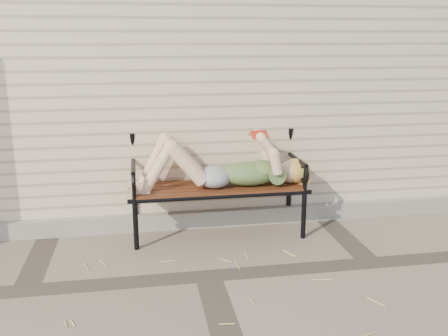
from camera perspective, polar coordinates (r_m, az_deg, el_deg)
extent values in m
plane|color=gray|center=(3.66, -1.81, -12.23)|extent=(80.00, 80.00, 0.00)
cube|color=beige|center=(6.25, -5.92, 13.15)|extent=(8.00, 4.00, 3.00)
cube|color=#9E9A8F|center=(4.51, -3.57, -5.87)|extent=(8.00, 0.10, 0.15)
cylinder|color=black|center=(4.06, -10.06, -6.37)|extent=(0.04, 0.04, 0.43)
cylinder|color=black|center=(4.46, -10.08, -4.43)|extent=(0.04, 0.04, 0.43)
cylinder|color=black|center=(4.28, 9.10, -5.23)|extent=(0.04, 0.04, 0.43)
cylinder|color=black|center=(4.66, 7.42, -3.49)|extent=(0.04, 0.04, 0.43)
cube|color=brown|center=(4.25, -0.71, -2.18)|extent=(1.44, 0.46, 0.03)
cylinder|color=black|center=(4.05, -0.22, -3.30)|extent=(1.51, 0.04, 0.04)
cylinder|color=black|center=(4.45, -1.15, -1.63)|extent=(1.51, 0.04, 0.04)
torus|color=black|center=(4.44, -1.38, 4.84)|extent=(0.26, 0.03, 0.26)
ellipsoid|color=#0A454C|center=(4.24, 2.89, -0.64)|extent=(0.51, 0.29, 0.20)
ellipsoid|color=#0A454C|center=(4.25, 4.39, -0.14)|extent=(0.25, 0.28, 0.15)
ellipsoid|color=#A2A3A7|center=(4.18, -1.16, -1.01)|extent=(0.28, 0.32, 0.18)
sphere|color=#FFD9AB|center=(4.33, 7.66, -0.41)|extent=(0.21, 0.21, 0.21)
ellipsoid|color=tan|center=(4.34, 8.26, -0.32)|extent=(0.24, 0.24, 0.22)
cube|color=#B72D15|center=(4.17, 3.97, 4.18)|extent=(0.13, 0.02, 0.02)
cube|color=white|center=(4.14, 4.09, 3.73)|extent=(0.13, 0.08, 0.05)
cube|color=white|center=(4.22, 3.83, 3.93)|extent=(0.13, 0.08, 0.05)
cube|color=#B72D15|center=(4.14, 4.10, 3.78)|extent=(0.14, 0.09, 0.05)
cube|color=#B72D15|center=(4.22, 3.83, 3.99)|extent=(0.14, 0.09, 0.05)
cylinder|color=#E4C66F|center=(3.90, -17.17, -11.03)|extent=(0.01, 0.13, 0.01)
cylinder|color=#E4C66F|center=(3.72, -9.60, -11.91)|extent=(0.04, 0.10, 0.01)
cylinder|color=#E4C66F|center=(3.60, -17.16, -13.35)|extent=(0.06, 0.14, 0.01)
cylinder|color=#E4C66F|center=(3.12, 9.94, -17.51)|extent=(0.13, 0.10, 0.01)
cylinder|color=#E4C66F|center=(3.75, -4.57, -11.45)|extent=(0.13, 0.10, 0.01)
cylinder|color=#E4C66F|center=(3.53, 10.72, -13.49)|extent=(0.14, 0.06, 0.01)
cylinder|color=#E4C66F|center=(3.41, -14.25, -14.73)|extent=(0.10, 0.11, 0.01)
cylinder|color=#E4C66F|center=(3.72, 11.27, -12.00)|extent=(0.05, 0.13, 0.01)
cylinder|color=#E4C66F|center=(3.49, -3.44, -13.57)|extent=(0.02, 0.12, 0.01)
cylinder|color=#E4C66F|center=(3.15, 12.42, -17.33)|extent=(0.07, 0.04, 0.01)
cylinder|color=#E4C66F|center=(3.52, -9.57, -13.48)|extent=(0.06, 0.06, 0.01)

